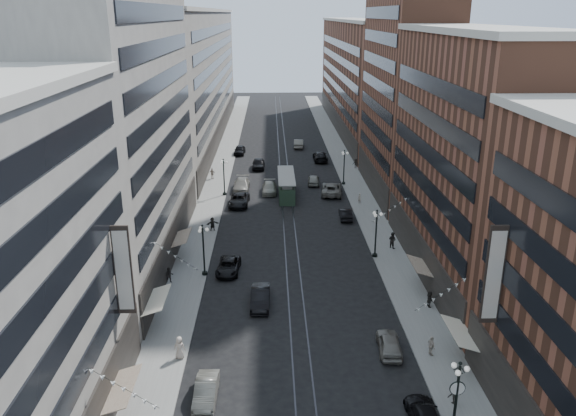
{
  "coord_description": "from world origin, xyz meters",
  "views": [
    {
      "loc": [
        -2.2,
        -24.8,
        25.72
      ],
      "look_at": [
        -0.37,
        34.75,
        5.0
      ],
      "focal_mm": 35.0,
      "sensor_mm": 36.0,
      "label": 1
    }
  ],
  "objects": [
    {
      "name": "lamppost_se_near",
      "position": [
        9.2,
        4.0,
        3.22
      ],
      "size": [
        1.08,
        1.14,
        5.52
      ],
      "color": "black",
      "rests_on": "sidewalk_east"
    },
    {
      "name": "pedestrian_9",
      "position": [
        12.5,
        69.66,
        0.96
      ],
      "size": [
        1.14,
        0.79,
        1.63
      ],
      "primitive_type": "imported",
      "rotation": [
        0.0,
        0.0,
        -0.37
      ],
      "color": "black",
      "rests_on": "sidewalk_east"
    },
    {
      "name": "car_2",
      "position": [
        -6.8,
        28.77,
        0.68
      ],
      "size": [
        2.55,
        5.01,
        1.35
      ],
      "primitive_type": "imported",
      "rotation": [
        0.0,
        0.0,
        -0.06
      ],
      "color": "black",
      "rests_on": "ground"
    },
    {
      "name": "pedestrian_1",
      "position": [
        -9.5,
        13.12,
        1.08
      ],
      "size": [
        0.97,
        0.62,
        1.86
      ],
      "primitive_type": "imported",
      "rotation": [
        0.0,
        0.0,
        3.0
      ],
      "color": "beige",
      "rests_on": "sidewalk_west"
    },
    {
      "name": "sidewalk_east",
      "position": [
        11.0,
        70.0,
        0.07
      ],
      "size": [
        4.0,
        180.0,
        0.15
      ],
      "primitive_type": "cube",
      "color": "gray",
      "rests_on": "ground"
    },
    {
      "name": "pedestrian_7",
      "position": [
        11.6,
        34.35,
        1.11
      ],
      "size": [
        1.01,
        1.04,
        1.92
      ],
      "primitive_type": "imported",
      "rotation": [
        0.0,
        0.0,
        2.3
      ],
      "color": "black",
      "rests_on": "sidewalk_east"
    },
    {
      "name": "pedestrian_3",
      "position": [
        10.3,
        7.13,
        0.96
      ],
      "size": [
        1.12,
        0.72,
        1.61
      ],
      "primitive_type": "imported",
      "rotation": [
        0.0,
        0.0,
        3.44
      ],
      "color": "black",
      "rests_on": "sidewalk_east"
    },
    {
      "name": "lamppost_sw_mid",
      "position": [
        -9.2,
        55.0,
        3.1
      ],
      "size": [
        1.03,
        1.14,
        5.52
      ],
      "color": "black",
      "rests_on": "sidewalk_west"
    },
    {
      "name": "streetcar",
      "position": [
        0.0,
        55.25,
        1.41
      ],
      "size": [
        2.44,
        11.04,
        3.05
      ],
      "color": "#273D2B",
      "rests_on": "ground"
    },
    {
      "name": "lamppost_sw_far",
      "position": [
        -9.2,
        28.0,
        3.1
      ],
      "size": [
        1.03,
        1.14,
        5.52
      ],
      "color": "black",
      "rests_on": "sidewalk_west"
    },
    {
      "name": "rail_east",
      "position": [
        0.7,
        70.0,
        0.01
      ],
      "size": [
        0.12,
        180.0,
        0.02
      ],
      "primitive_type": "cube",
      "color": "#2D2D33",
      "rests_on": "ground"
    },
    {
      "name": "building_east_far",
      "position": [
        17.0,
        105.0,
        12.0
      ],
      "size": [
        8.0,
        72.0,
        24.0
      ],
      "primitive_type": "cube",
      "color": "brown",
      "rests_on": "ground"
    },
    {
      "name": "car_5",
      "position": [
        -3.34,
        21.6,
        0.81
      ],
      "size": [
        1.79,
        4.93,
        1.62
      ],
      "primitive_type": "imported",
      "rotation": [
        0.0,
        0.0,
        -0.02
      ],
      "color": "black",
      "rests_on": "ground"
    },
    {
      "name": "car_8",
      "position": [
        -6.8,
        57.85,
        0.84
      ],
      "size": [
        2.53,
        5.86,
        1.68
      ],
      "primitive_type": "imported",
      "rotation": [
        0.0,
        0.0,
        -0.03
      ],
      "color": "gray",
      "rests_on": "ground"
    },
    {
      "name": "building_east_tower",
      "position": [
        17.0,
        56.0,
        21.0
      ],
      "size": [
        8.0,
        26.0,
        42.0
      ],
      "primitive_type": "cube",
      "color": "brown",
      "rests_on": "ground"
    },
    {
      "name": "car_3",
      "position": [
        7.73,
        5.25,
        0.7
      ],
      "size": [
        2.01,
        4.85,
        1.4
      ],
      "primitive_type": "imported",
      "rotation": [
        0.0,
        0.0,
        3.15
      ],
      "color": "black",
      "rests_on": "ground"
    },
    {
      "name": "car_12",
      "position": [
        6.8,
        75.46,
        0.88
      ],
      "size": [
        2.46,
        6.03,
        1.75
      ],
      "primitive_type": "imported",
      "rotation": [
        0.0,
        0.0,
        3.14
      ],
      "color": "black",
      "rests_on": "ground"
    },
    {
      "name": "car_13",
      "position": [
        -4.45,
        70.26,
        0.89
      ],
      "size": [
        2.19,
        5.26,
        1.78
      ],
      "primitive_type": "imported",
      "rotation": [
        0.0,
        0.0,
        -0.02
      ],
      "color": "black",
      "rests_on": "ground"
    },
    {
      "name": "pedestrian_4",
      "position": [
        10.25,
        12.91,
        0.98
      ],
      "size": [
        0.69,
        1.06,
        1.66
      ],
      "primitive_type": "imported",
      "rotation": [
        0.0,
        0.0,
        1.84
      ],
      "color": "#BEAF9D",
      "rests_on": "sidewalk_east"
    },
    {
      "name": "car_1",
      "position": [
        -6.94,
        8.23,
        0.71
      ],
      "size": [
        1.58,
        4.34,
        1.42
      ],
      "primitive_type": "imported",
      "rotation": [
        0.0,
        0.0,
        -0.02
      ],
      "color": "#67665B",
      "rests_on": "ground"
    },
    {
      "name": "rail_west",
      "position": [
        -0.7,
        70.0,
        0.01
      ],
      "size": [
        0.12,
        180.0,
        0.02
      ],
      "primitive_type": "cube",
      "color": "#2D2D33",
      "rests_on": "ground"
    },
    {
      "name": "pedestrian_5",
      "position": [
        -9.57,
        40.46,
        1.01
      ],
      "size": [
        1.66,
        1.0,
        1.72
      ],
      "primitive_type": "imported",
      "rotation": [
        0.0,
        0.0,
        0.36
      ],
      "color": "black",
      "rests_on": "sidewalk_west"
    },
    {
      "name": "lamppost_se_far",
      "position": [
        9.2,
        32.0,
        3.1
      ],
      "size": [
        1.03,
        1.14,
        5.52
      ],
      "color": "black",
      "rests_on": "sidewalk_east"
    },
    {
      "name": "car_14",
      "position": [
        3.36,
        86.24,
        0.85
      ],
      "size": [
        2.21,
        5.31,
        1.71
      ],
      "primitive_type": "imported",
      "rotation": [
        0.0,
        0.0,
        3.06
      ],
      "color": "slate",
      "rests_on": "ground"
    },
    {
      "name": "sidewalk_west",
      "position": [
        -11.0,
        70.0,
        0.07
      ],
      "size": [
        4.0,
        180.0,
        0.15
      ],
      "primitive_type": "cube",
      "color": "gray",
      "rests_on": "ground"
    },
    {
      "name": "lamppost_se_mid",
      "position": [
        9.2,
        60.0,
        3.1
      ],
      "size": [
        1.03,
        1.14,
        5.52
      ],
      "color": "black",
      "rests_on": "sidewalk_east"
    },
    {
      "name": "pedestrian_2",
      "position": [
        -12.5,
        26.25,
        0.96
      ],
      "size": [
        0.88,
        0.63,
        1.63
      ],
      "primitive_type": "imported",
      "rotation": [
        0.0,
        0.0,
        0.28
      ],
      "color": "black",
      "rests_on": "sidewalk_west"
    },
    {
      "name": "car_9",
      "position": [
        -8.29,
        81.01,
        0.83
      ],
      "size": [
        2.27,
        4.97,
        1.65
      ],
      "primitive_type": "imported",
      "rotation": [
        0.0,
        0.0,
        -0.07
      ],
      "color": "black",
      "rests_on": "ground"
    },
    {
      "name": "car_10",
      "position": [
        7.51,
        44.49,
        0.71
      ],
      "size": [
        1.62,
        4.33,
        1.41
      ],
      "primitive_type": "imported",
      "rotation": [
        0.0,
        0.0,
        3.11
      ],
      "color": "black",
      "rests_on": "ground"
    },
    {
      "name": "building_east_mid",
      "position": [
        17.0,
        28.0,
        12.0
      ],
      "size": [
        8.0,
        30.0,
        24.0
      ],
      "primitive_type": "cube",
      "color": "brown",
      "rests_on": "ground"
    },
    {
      "name": "car_4",
      "position": [
        7.09,
        13.74,
        0.75
      ],
      "size": [
        2.07,
        4.53,
        1.51
      ],
      "primitive_type": "imported",
      "rotation": [
        0.0,
        0.0,
        3.08
      ],
      "color": "slate",
      "rests_on": "ground"
    },
    {
      "name": "pedestrian_extra_1",
      "position": [
        12.21,
        20.65,
        0.92
      ],
      "size": [
        0.56,
        1.45,
        1.53
      ],
      "primitive_type": "imported",
      "rotation": [
        0.0,
        0.0,
        1.68
      ],
      "color": "black",
      "rests_on": "sidewalk_east"
    },
    {
      "name": "building_west_mid",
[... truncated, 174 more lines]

